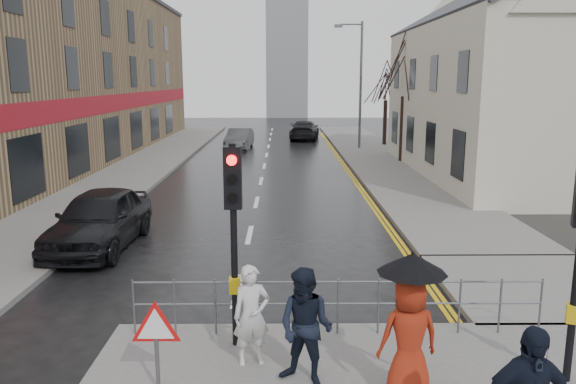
{
  "coord_description": "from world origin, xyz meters",
  "views": [
    {
      "loc": [
        1.0,
        -8.58,
        4.52
      ],
      "look_at": [
        1.12,
        5.25,
        1.75
      ],
      "focal_mm": 35.0,
      "sensor_mm": 36.0,
      "label": 1
    }
  ],
  "objects_px": {
    "pedestrian_a": "(251,315)",
    "pedestrian_with_umbrella": "(410,320)",
    "pedestrian_b": "(306,327)",
    "car_mid": "(239,139)",
    "car_parked": "(99,219)"
  },
  "relations": [
    {
      "from": "pedestrian_a",
      "to": "pedestrian_with_umbrella",
      "type": "height_order",
      "value": "pedestrian_with_umbrella"
    },
    {
      "from": "pedestrian_b",
      "to": "car_mid",
      "type": "distance_m",
      "value": 29.95
    },
    {
      "from": "pedestrian_a",
      "to": "car_mid",
      "type": "height_order",
      "value": "pedestrian_a"
    },
    {
      "from": "car_parked",
      "to": "car_mid",
      "type": "bearing_deg",
      "value": 87.11
    },
    {
      "from": "car_mid",
      "to": "pedestrian_a",
      "type": "bearing_deg",
      "value": -80.09
    },
    {
      "from": "pedestrian_b",
      "to": "pedestrian_with_umbrella",
      "type": "bearing_deg",
      "value": 13.79
    },
    {
      "from": "pedestrian_a",
      "to": "pedestrian_b",
      "type": "height_order",
      "value": "pedestrian_b"
    },
    {
      "from": "pedestrian_b",
      "to": "car_parked",
      "type": "height_order",
      "value": "pedestrian_b"
    },
    {
      "from": "pedestrian_b",
      "to": "car_parked",
      "type": "relative_size",
      "value": 0.37
    },
    {
      "from": "pedestrian_b",
      "to": "pedestrian_a",
      "type": "bearing_deg",
      "value": 169.89
    },
    {
      "from": "pedestrian_a",
      "to": "car_parked",
      "type": "distance_m",
      "value": 8.06
    },
    {
      "from": "pedestrian_b",
      "to": "pedestrian_with_umbrella",
      "type": "distance_m",
      "value": 1.48
    },
    {
      "from": "car_parked",
      "to": "pedestrian_a",
      "type": "bearing_deg",
      "value": -53.59
    },
    {
      "from": "pedestrian_with_umbrella",
      "to": "car_parked",
      "type": "height_order",
      "value": "pedestrian_with_umbrella"
    },
    {
      "from": "pedestrian_a",
      "to": "car_parked",
      "type": "xyz_separation_m",
      "value": [
        -4.51,
        6.69,
        -0.13
      ]
    }
  ]
}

